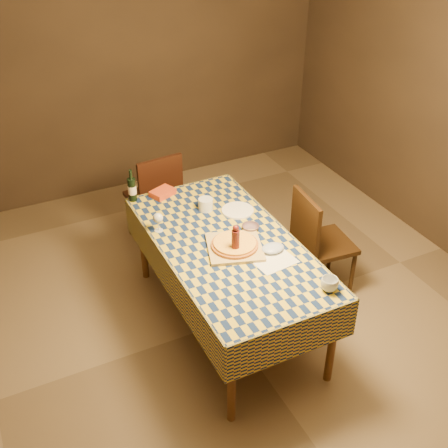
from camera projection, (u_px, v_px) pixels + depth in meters
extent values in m
plane|color=brown|center=(227.00, 322.00, 4.45)|extent=(5.00, 5.00, 0.00)
cube|color=#34271D|center=(116.00, 65.00, 5.58)|extent=(4.50, 0.10, 2.70)
cylinder|color=brown|center=(232.00, 379.00, 3.48)|extent=(0.06, 0.06, 0.75)
cylinder|color=brown|center=(333.00, 340.00, 3.76)|extent=(0.06, 0.06, 0.75)
cylinder|color=brown|center=(143.00, 241.00, 4.72)|extent=(0.06, 0.06, 0.75)
cylinder|color=brown|center=(224.00, 220.00, 5.00)|extent=(0.06, 0.06, 0.75)
cube|color=brown|center=(227.00, 246.00, 4.04)|extent=(0.90, 1.80, 0.03)
cube|color=olive|center=(227.00, 244.00, 4.03)|extent=(0.92, 1.82, 0.02)
cube|color=olive|center=(294.00, 340.00, 3.42)|extent=(0.94, 0.01, 0.30)
cube|color=olive|center=(179.00, 201.00, 4.79)|extent=(0.94, 0.01, 0.30)
cube|color=olive|center=(168.00, 277.00, 3.94)|extent=(0.01, 1.84, 0.30)
cube|color=olive|center=(282.00, 243.00, 4.28)|extent=(0.01, 1.84, 0.30)
cube|color=tan|center=(235.00, 247.00, 3.96)|extent=(0.48, 0.48, 0.02)
cylinder|color=#9A5219|center=(235.00, 245.00, 3.95)|extent=(0.43, 0.43, 0.02)
cylinder|color=gold|center=(235.00, 243.00, 3.94)|extent=(0.39, 0.39, 0.01)
cylinder|color=#451110|center=(236.00, 242.00, 3.86)|extent=(0.07, 0.07, 0.19)
sphere|color=#451110|center=(236.00, 228.00, 3.79)|extent=(0.04, 0.04, 0.04)
imported|color=#5E464F|center=(250.00, 228.00, 4.15)|extent=(0.13, 0.13, 0.04)
cylinder|color=silver|center=(159.00, 230.00, 4.15)|extent=(0.08, 0.08, 0.00)
cylinder|color=silver|center=(159.00, 226.00, 4.13)|extent=(0.01, 0.01, 0.07)
sphere|color=silver|center=(158.00, 218.00, 4.09)|extent=(0.08, 0.08, 0.08)
ellipsoid|color=#3A060D|center=(158.00, 219.00, 4.09)|extent=(0.05, 0.05, 0.03)
cylinder|color=black|center=(132.00, 190.00, 4.47)|extent=(0.08, 0.08, 0.19)
cylinder|color=black|center=(131.00, 175.00, 4.39)|extent=(0.03, 0.03, 0.08)
cylinder|color=beige|center=(132.00, 190.00, 4.47)|extent=(0.08, 0.08, 0.07)
cylinder|color=silver|center=(206.00, 204.00, 4.38)|extent=(0.15, 0.15, 0.10)
cube|color=#C43E19|center=(163.00, 193.00, 4.57)|extent=(0.23, 0.20, 0.05)
cylinder|color=white|center=(238.00, 210.00, 4.38)|extent=(0.31, 0.31, 0.01)
imported|color=silver|center=(329.00, 284.00, 3.56)|extent=(0.14, 0.14, 0.09)
cube|color=silver|center=(274.00, 261.00, 3.84)|extent=(0.30, 0.25, 0.00)
ellipsoid|color=#99A8C4|center=(273.00, 248.00, 3.93)|extent=(0.20, 0.18, 0.05)
cube|color=black|center=(153.00, 197.00, 5.19)|extent=(0.46, 0.46, 0.04)
cube|color=black|center=(161.00, 182.00, 4.91)|extent=(0.42, 0.08, 0.46)
cylinder|color=black|center=(163.00, 205.00, 5.52)|extent=(0.04, 0.04, 0.43)
cylinder|color=black|center=(129.00, 215.00, 5.37)|extent=(0.04, 0.04, 0.43)
cylinder|color=black|center=(180.00, 222.00, 5.27)|extent=(0.04, 0.04, 0.43)
cylinder|color=black|center=(145.00, 233.00, 5.11)|extent=(0.04, 0.04, 0.43)
cube|color=black|center=(325.00, 244.00, 4.56)|extent=(0.46, 0.46, 0.04)
cube|color=black|center=(305.00, 223.00, 4.37)|extent=(0.08, 0.42, 0.46)
cylinder|color=black|center=(352.00, 275.00, 4.60)|extent=(0.04, 0.04, 0.43)
cylinder|color=black|center=(330.00, 250.00, 4.89)|extent=(0.04, 0.04, 0.43)
cylinder|color=black|center=(313.00, 285.00, 4.50)|extent=(0.04, 0.04, 0.43)
cylinder|color=black|center=(293.00, 259.00, 4.78)|extent=(0.04, 0.04, 0.43)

